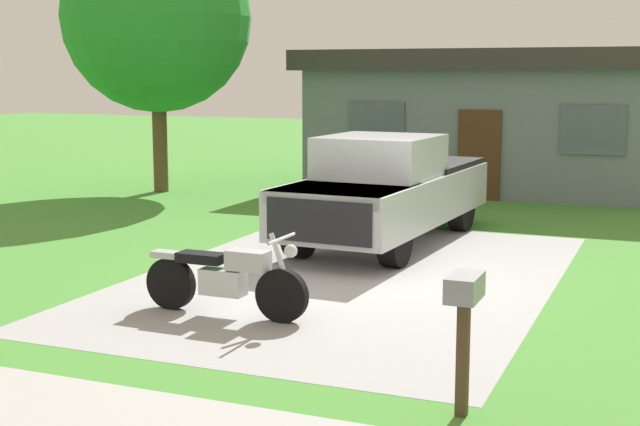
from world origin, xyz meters
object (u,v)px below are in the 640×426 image
(pickup_truck, at_px, (389,188))
(shade_tree, at_px, (157,18))
(motorcycle, at_px, (226,278))
(mailbox, at_px, (464,307))
(neighbor_house, at_px, (501,118))

(pickup_truck, height_order, shade_tree, shade_tree)
(motorcycle, distance_m, mailbox, 4.03)
(neighbor_house, bearing_deg, mailbox, -80.12)
(shade_tree, bearing_deg, neighbor_house, 28.10)
(mailbox, bearing_deg, pickup_truck, 112.52)
(mailbox, xyz_separation_m, neighbor_house, (-2.73, 15.67, 0.81))
(mailbox, relative_size, shade_tree, 0.19)
(shade_tree, height_order, neighbor_house, shade_tree)
(pickup_truck, relative_size, shade_tree, 0.87)
(motorcycle, relative_size, shade_tree, 0.34)
(pickup_truck, distance_m, mailbox, 7.98)
(motorcycle, height_order, mailbox, mailbox)
(mailbox, relative_size, neighbor_house, 0.13)
(shade_tree, bearing_deg, motorcycle, -53.77)
(motorcycle, relative_size, neighbor_house, 0.23)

